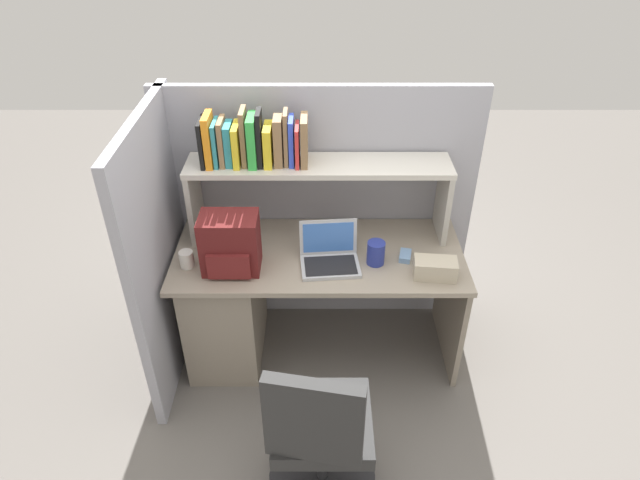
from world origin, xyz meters
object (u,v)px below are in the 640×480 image
at_px(paper_cup, 188,259).
at_px(tissue_box, 436,268).
at_px(laptop, 331,255).
at_px(office_chair, 321,440).
at_px(snack_canister, 377,253).
at_px(computer_mouse, 406,256).
at_px(backpack, 231,244).

height_order(paper_cup, tissue_box, tissue_box).
bearing_deg(tissue_box, paper_cup, -177.78).
distance_m(laptop, office_chair, 0.95).
bearing_deg(snack_canister, office_chair, -108.93).
height_order(computer_mouse, snack_canister, snack_canister).
relative_size(laptop, tissue_box, 1.50).
bearing_deg(computer_mouse, snack_canister, -153.83).
distance_m(snack_canister, office_chair, 1.00).
height_order(laptop, tissue_box, laptop).
relative_size(laptop, backpack, 1.04).
bearing_deg(backpack, snack_canister, 3.50).
relative_size(tissue_box, office_chair, 0.24).
xyz_separation_m(backpack, paper_cup, (-0.24, 0.02, -0.11)).
xyz_separation_m(tissue_box, snack_canister, (-0.30, 0.12, 0.02)).
relative_size(backpack, tissue_box, 1.44).
bearing_deg(backpack, tissue_box, -3.67).
bearing_deg(computer_mouse, paper_cup, -164.17).
distance_m(backpack, computer_mouse, 0.94).
xyz_separation_m(computer_mouse, tissue_box, (0.13, -0.16, 0.03)).
relative_size(paper_cup, office_chair, 0.10).
distance_m(computer_mouse, paper_cup, 1.18).
xyz_separation_m(paper_cup, office_chair, (0.71, -0.84, -0.38)).
distance_m(laptop, paper_cup, 0.76).
xyz_separation_m(backpack, computer_mouse, (0.93, 0.09, -0.14)).
bearing_deg(laptop, office_chair, -93.33).
relative_size(computer_mouse, paper_cup, 1.12).
xyz_separation_m(tissue_box, office_chair, (-0.60, -0.75, -0.39)).
height_order(laptop, snack_canister, laptop).
xyz_separation_m(laptop, snack_canister, (0.25, 0.00, 0.02)).
bearing_deg(snack_canister, laptop, -179.69).
bearing_deg(laptop, tissue_box, -11.75).
height_order(backpack, snack_canister, backpack).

